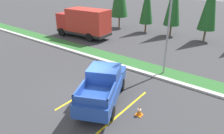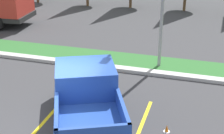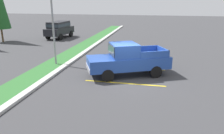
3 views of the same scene
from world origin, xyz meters
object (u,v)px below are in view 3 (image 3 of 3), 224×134
(pickup_truck_main, at_px, (128,60))
(street_light, at_px, (53,6))
(suv_distant, at_px, (59,28))
(traffic_cone, at_px, (131,61))

(pickup_truck_main, bearing_deg, street_light, 76.62)
(pickup_truck_main, relative_size, suv_distant, 1.16)
(suv_distant, relative_size, street_light, 0.64)
(suv_distant, distance_m, street_light, 12.79)
(suv_distant, relative_size, traffic_cone, 7.91)
(street_light, bearing_deg, suv_distant, 23.95)
(suv_distant, distance_m, traffic_cone, 14.66)
(street_light, height_order, traffic_cone, street_light)
(suv_distant, xyz_separation_m, street_light, (-11.36, -5.05, 3.03))
(street_light, bearing_deg, pickup_truck_main, -103.38)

